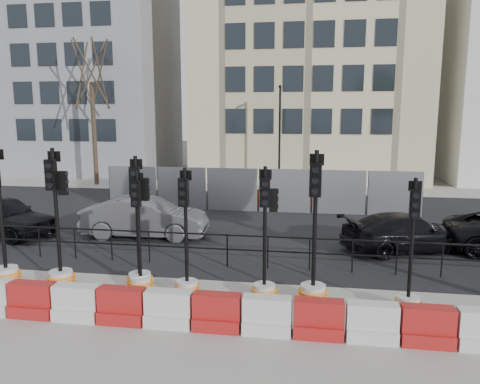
% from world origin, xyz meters
% --- Properties ---
extents(ground, '(120.00, 120.00, 0.00)m').
position_xyz_m(ground, '(0.00, 0.00, 0.00)').
color(ground, '#51514C').
rests_on(ground, ground).
extents(sidewalk_near, '(40.00, 6.00, 0.02)m').
position_xyz_m(sidewalk_near, '(0.00, -3.00, 0.01)').
color(sidewalk_near, gray).
rests_on(sidewalk_near, ground).
extents(road, '(40.00, 14.00, 0.03)m').
position_xyz_m(road, '(0.00, 7.00, 0.01)').
color(road, black).
rests_on(road, ground).
extents(sidewalk_far, '(40.00, 4.00, 0.02)m').
position_xyz_m(sidewalk_far, '(0.00, 16.00, 0.01)').
color(sidewalk_far, gray).
rests_on(sidewalk_far, ground).
extents(building_grey, '(11.00, 9.06, 14.00)m').
position_xyz_m(building_grey, '(-14.00, 21.99, 7.00)').
color(building_grey, gray).
rests_on(building_grey, ground).
extents(building_cream, '(15.00, 10.06, 18.00)m').
position_xyz_m(building_cream, '(2.00, 21.99, 9.00)').
color(building_cream, beige).
rests_on(building_cream, ground).
extents(kerb_railing, '(18.00, 0.04, 1.00)m').
position_xyz_m(kerb_railing, '(0.00, 1.20, 0.69)').
color(kerb_railing, black).
rests_on(kerb_railing, ground).
extents(heras_fencing, '(14.33, 1.72, 2.00)m').
position_xyz_m(heras_fencing, '(-0.49, 9.71, 0.71)').
color(heras_fencing, '#909398').
rests_on(heras_fencing, ground).
extents(lamp_post_far, '(0.12, 0.56, 6.00)m').
position_xyz_m(lamp_post_far, '(0.50, 14.98, 3.22)').
color(lamp_post_far, black).
rests_on(lamp_post_far, ground).
extents(tree_bare_far, '(2.00, 2.00, 9.00)m').
position_xyz_m(tree_bare_far, '(-11.00, 15.50, 6.65)').
color(tree_bare_far, '#473828').
rests_on(tree_bare_far, ground).
extents(barrier_row, '(12.55, 0.50, 0.80)m').
position_xyz_m(barrier_row, '(-0.00, -2.80, 0.37)').
color(barrier_row, '#B10E26').
rests_on(barrier_row, ground).
extents(traffic_signal_a, '(0.73, 0.73, 3.68)m').
position_xyz_m(traffic_signal_a, '(-5.59, -1.04, 0.76)').
color(traffic_signal_a, silver).
rests_on(traffic_signal_a, ground).
extents(traffic_signal_b, '(0.72, 0.72, 3.65)m').
position_xyz_m(traffic_signal_b, '(-4.00, -1.05, 0.87)').
color(traffic_signal_b, silver).
rests_on(traffic_signal_b, ground).
extents(traffic_signal_c, '(0.62, 0.62, 3.14)m').
position_xyz_m(traffic_signal_c, '(-1.84, -1.02, 0.65)').
color(traffic_signal_c, silver).
rests_on(traffic_signal_c, ground).
extents(traffic_signal_d, '(0.68, 0.68, 3.46)m').
position_xyz_m(traffic_signal_d, '(-1.92, -0.83, 0.82)').
color(traffic_signal_d, silver).
rests_on(traffic_signal_d, ground).
extents(traffic_signal_e, '(0.64, 0.64, 3.23)m').
position_xyz_m(traffic_signal_e, '(-0.60, -1.11, 0.67)').
color(traffic_signal_e, silver).
rests_on(traffic_signal_e, ground).
extents(traffic_signal_f, '(0.65, 0.65, 3.28)m').
position_xyz_m(traffic_signal_f, '(1.34, -1.06, 0.78)').
color(traffic_signal_f, silver).
rests_on(traffic_signal_f, ground).
extents(traffic_signal_g, '(0.72, 0.72, 3.68)m').
position_xyz_m(traffic_signal_g, '(2.51, -1.06, 0.76)').
color(traffic_signal_g, silver).
rests_on(traffic_signal_g, ground).
extents(traffic_signal_h, '(0.61, 0.61, 3.11)m').
position_xyz_m(traffic_signal_h, '(4.66, -1.26, 0.64)').
color(traffic_signal_h, silver).
rests_on(traffic_signal_h, ground).
extents(car_a, '(3.96, 5.28, 1.50)m').
position_xyz_m(car_a, '(-8.88, 3.41, 0.75)').
color(car_a, black).
rests_on(car_a, ground).
extents(car_b, '(2.05, 4.67, 1.49)m').
position_xyz_m(car_b, '(-3.57, 4.05, 0.74)').
color(car_b, '#4F5055').
rests_on(car_b, ground).
extents(car_c, '(4.77, 5.55, 1.26)m').
position_xyz_m(car_c, '(5.52, 3.70, 0.63)').
color(car_c, black).
rests_on(car_c, ground).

